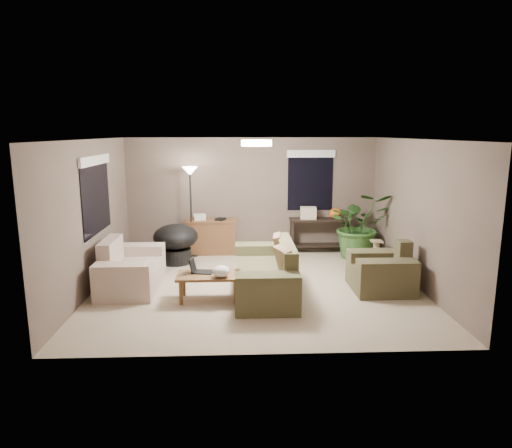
{
  "coord_description": "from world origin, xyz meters",
  "views": [
    {
      "loc": [
        -0.32,
        -7.54,
        2.62
      ],
      "look_at": [
        0.0,
        0.2,
        1.05
      ],
      "focal_mm": 32.0,
      "sensor_mm": 36.0,
      "label": 1
    }
  ],
  "objects_px": {
    "coffee_table": "(209,278)",
    "houseplant": "(359,232)",
    "papasan_chair": "(176,241)",
    "desk": "(212,236)",
    "loveseat": "(130,271)",
    "console_table": "(319,232)",
    "floor_lamp": "(190,182)",
    "main_sofa": "(267,275)",
    "cat_scratching_post": "(376,254)",
    "armchair": "(382,273)"
  },
  "relations": [
    {
      "from": "coffee_table",
      "to": "cat_scratching_post",
      "type": "height_order",
      "value": "cat_scratching_post"
    },
    {
      "from": "coffee_table",
      "to": "armchair",
      "type": "bearing_deg",
      "value": 6.92
    },
    {
      "from": "main_sofa",
      "to": "armchair",
      "type": "height_order",
      "value": "same"
    },
    {
      "from": "papasan_chair",
      "to": "floor_lamp",
      "type": "bearing_deg",
      "value": 63.92
    },
    {
      "from": "main_sofa",
      "to": "houseplant",
      "type": "height_order",
      "value": "houseplant"
    },
    {
      "from": "desk",
      "to": "papasan_chair",
      "type": "relative_size",
      "value": 0.96
    },
    {
      "from": "desk",
      "to": "cat_scratching_post",
      "type": "xyz_separation_m",
      "value": [
        3.33,
        -1.03,
        -0.16
      ]
    },
    {
      "from": "coffee_table",
      "to": "houseplant",
      "type": "bearing_deg",
      "value": 38.09
    },
    {
      "from": "console_table",
      "to": "papasan_chair",
      "type": "bearing_deg",
      "value": -165.84
    },
    {
      "from": "coffee_table",
      "to": "cat_scratching_post",
      "type": "bearing_deg",
      "value": 29.38
    },
    {
      "from": "papasan_chair",
      "to": "main_sofa",
      "type": "bearing_deg",
      "value": -46.16
    },
    {
      "from": "houseplant",
      "to": "cat_scratching_post",
      "type": "distance_m",
      "value": 0.67
    },
    {
      "from": "loveseat",
      "to": "cat_scratching_post",
      "type": "relative_size",
      "value": 3.2
    },
    {
      "from": "main_sofa",
      "to": "desk",
      "type": "distance_m",
      "value": 2.74
    },
    {
      "from": "desk",
      "to": "houseplant",
      "type": "xyz_separation_m",
      "value": [
        3.12,
        -0.49,
        0.17
      ]
    },
    {
      "from": "main_sofa",
      "to": "houseplant",
      "type": "distance_m",
      "value": 2.92
    },
    {
      "from": "main_sofa",
      "to": "cat_scratching_post",
      "type": "bearing_deg",
      "value": 33.25
    },
    {
      "from": "papasan_chair",
      "to": "desk",
      "type": "bearing_deg",
      "value": 47.44
    },
    {
      "from": "cat_scratching_post",
      "to": "houseplant",
      "type": "bearing_deg",
      "value": 111.38
    },
    {
      "from": "console_table",
      "to": "floor_lamp",
      "type": "relative_size",
      "value": 0.68
    },
    {
      "from": "papasan_chair",
      "to": "armchair",
      "type": "bearing_deg",
      "value": -25.66
    },
    {
      "from": "main_sofa",
      "to": "armchair",
      "type": "xyz_separation_m",
      "value": [
        1.94,
        0.03,
        0.0
      ]
    },
    {
      "from": "coffee_table",
      "to": "houseplant",
      "type": "relative_size",
      "value": 0.71
    },
    {
      "from": "papasan_chair",
      "to": "console_table",
      "type": "bearing_deg",
      "value": 14.16
    },
    {
      "from": "papasan_chair",
      "to": "coffee_table",
      "type": "bearing_deg",
      "value": -69.51
    },
    {
      "from": "console_table",
      "to": "loveseat",
      "type": "bearing_deg",
      "value": -148.52
    },
    {
      "from": "main_sofa",
      "to": "console_table",
      "type": "height_order",
      "value": "main_sofa"
    },
    {
      "from": "desk",
      "to": "armchair",
      "type": "bearing_deg",
      "value": -39.96
    },
    {
      "from": "cat_scratching_post",
      "to": "loveseat",
      "type": "bearing_deg",
      "value": -165.77
    },
    {
      "from": "houseplant",
      "to": "cat_scratching_post",
      "type": "xyz_separation_m",
      "value": [
        0.21,
        -0.54,
        -0.33
      ]
    },
    {
      "from": "console_table",
      "to": "cat_scratching_post",
      "type": "distance_m",
      "value": 1.45
    },
    {
      "from": "coffee_table",
      "to": "houseplant",
      "type": "height_order",
      "value": "houseplant"
    },
    {
      "from": "loveseat",
      "to": "desk",
      "type": "xyz_separation_m",
      "value": [
        1.28,
        2.2,
        0.08
      ]
    },
    {
      "from": "floor_lamp",
      "to": "houseplant",
      "type": "relative_size",
      "value": 1.36
    },
    {
      "from": "armchair",
      "to": "houseplant",
      "type": "relative_size",
      "value": 0.71
    },
    {
      "from": "loveseat",
      "to": "armchair",
      "type": "distance_m",
      "value": 4.27
    },
    {
      "from": "coffee_table",
      "to": "loveseat",
      "type": "bearing_deg",
      "value": 155.0
    },
    {
      "from": "loveseat",
      "to": "houseplant",
      "type": "height_order",
      "value": "houseplant"
    },
    {
      "from": "main_sofa",
      "to": "console_table",
      "type": "relative_size",
      "value": 1.69
    },
    {
      "from": "console_table",
      "to": "armchair",
      "type": "bearing_deg",
      "value": -76.33
    },
    {
      "from": "floor_lamp",
      "to": "cat_scratching_post",
      "type": "distance_m",
      "value": 4.08
    },
    {
      "from": "main_sofa",
      "to": "cat_scratching_post",
      "type": "distance_m",
      "value": 2.74
    },
    {
      "from": "console_table",
      "to": "cat_scratching_post",
      "type": "relative_size",
      "value": 2.6
    },
    {
      "from": "desk",
      "to": "floor_lamp",
      "type": "bearing_deg",
      "value": -154.56
    },
    {
      "from": "armchair",
      "to": "papasan_chair",
      "type": "distance_m",
      "value": 4.07
    },
    {
      "from": "desk",
      "to": "houseplant",
      "type": "bearing_deg",
      "value": -8.91
    },
    {
      "from": "armchair",
      "to": "papasan_chair",
      "type": "height_order",
      "value": "armchair"
    },
    {
      "from": "cat_scratching_post",
      "to": "main_sofa",
      "type": "bearing_deg",
      "value": -146.75
    },
    {
      "from": "console_table",
      "to": "houseplant",
      "type": "bearing_deg",
      "value": -34.57
    },
    {
      "from": "cat_scratching_post",
      "to": "papasan_chair",
      "type": "bearing_deg",
      "value": 175.82
    }
  ]
}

